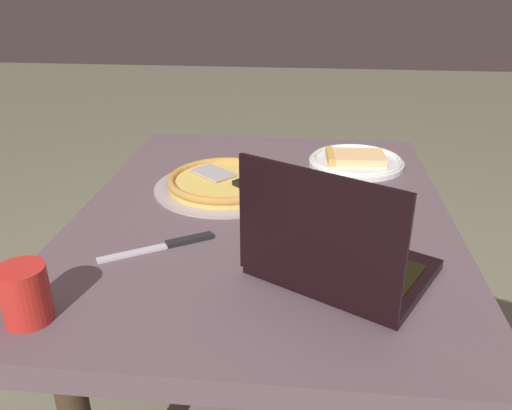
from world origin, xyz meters
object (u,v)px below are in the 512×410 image
laptop (335,256)px  drink_cup (25,293)px  dining_table (264,243)px  table_knife (169,245)px  pizza_tray (226,182)px  pizza_plate (356,161)px

laptop → drink_cup: size_ratio=3.90×
dining_table → table_knife: size_ratio=5.34×
dining_table → laptop: 0.35m
laptop → drink_cup: (0.17, -0.49, 0.00)m
pizza_tray → laptop: bearing=33.1°
pizza_plate → pizza_tray: (0.21, -0.34, 0.00)m
table_knife → pizza_tray: bearing=167.9°
dining_table → drink_cup: (0.46, -0.33, 0.14)m
pizza_tray → table_knife: bearing=-12.1°
table_knife → drink_cup: drink_cup is taller
dining_table → pizza_tray: size_ratio=3.10×
dining_table → drink_cup: drink_cup is taller
laptop → pizza_plate: 0.61m
dining_table → laptop: bearing=27.8°
pizza_tray → drink_cup: (0.57, -0.23, 0.03)m
table_knife → pizza_plate: bearing=141.9°
laptop → drink_cup: bearing=-71.0°
pizza_plate → laptop: bearing=-7.4°
dining_table → table_knife: bearing=-41.3°
laptop → pizza_tray: size_ratio=1.03×
drink_cup → pizza_plate: bearing=143.9°
dining_table → pizza_tray: bearing=-135.7°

